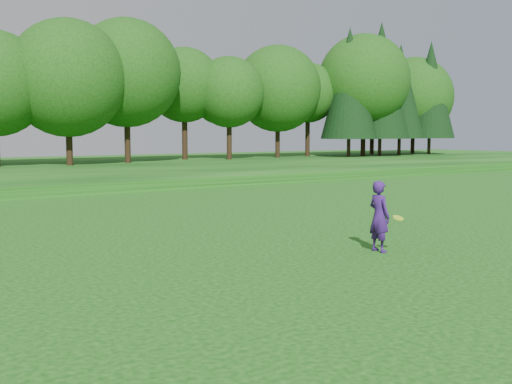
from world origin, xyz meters
TOP-DOWN VIEW (x-y plane):
  - ground at (0.00, 0.00)m, footprint 140.00×140.00m
  - walking_path at (0.00, 20.00)m, footprint 130.00×1.60m
  - woman at (1.88, 0.63)m, footprint 0.51×1.01m

SIDE VIEW (x-z plane):
  - ground at x=0.00m, z-range 0.00..0.00m
  - walking_path at x=0.00m, z-range 0.00..0.04m
  - woman at x=1.88m, z-range 0.00..1.84m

